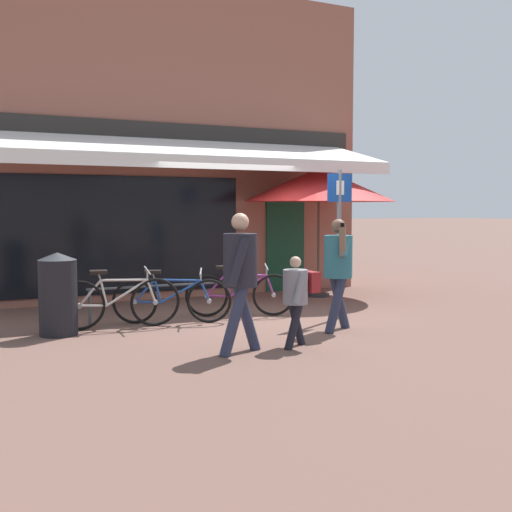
# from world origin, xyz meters

# --- Properties ---
(ground_plane) EXTENTS (160.00, 160.00, 0.00)m
(ground_plane) POSITION_xyz_m (0.00, 0.00, 0.00)
(ground_plane) COLOR brown
(shop_front) EXTENTS (8.50, 4.86, 6.09)m
(shop_front) POSITION_xyz_m (-0.46, 4.25, 3.04)
(shop_front) COLOR #8E5647
(shop_front) RESTS_ON ground_plane
(bike_rack_rail) EXTENTS (2.62, 0.04, 0.57)m
(bike_rack_rail) POSITION_xyz_m (-1.23, 0.42, 0.46)
(bike_rack_rail) COLOR #47494F
(bike_rack_rail) RESTS_ON ground_plane
(bicycle_silver) EXTENTS (1.82, 0.56, 0.89)m
(bicycle_silver) POSITION_xyz_m (-2.16, 0.05, 0.39)
(bicycle_silver) COLOR black
(bicycle_silver) RESTS_ON ground_plane
(bicycle_blue) EXTENTS (1.70, 0.85, 0.83)m
(bicycle_blue) POSITION_xyz_m (-1.33, 0.11, 0.37)
(bicycle_blue) COLOR black
(bicycle_blue) RESTS_ON ground_plane
(bicycle_purple) EXTENTS (1.68, 0.82, 0.84)m
(bicycle_purple) POSITION_xyz_m (-0.13, 0.24, 0.37)
(bicycle_purple) COLOR black
(bicycle_purple) RESTS_ON ground_plane
(pedestrian_adult) EXTENTS (0.56, 0.69, 1.61)m
(pedestrian_adult) POSITION_xyz_m (0.62, -1.46, 0.97)
(pedestrian_adult) COLOR #282D47
(pedestrian_adult) RESTS_ON ground_plane
(pedestrian_child) EXTENTS (0.51, 0.53, 1.16)m
(pedestrian_child) POSITION_xyz_m (-0.43, -2.14, 0.71)
(pedestrian_child) COLOR black
(pedestrian_child) RESTS_ON ground_plane
(pedestrian_second_adult) EXTENTS (0.63, 0.61, 1.71)m
(pedestrian_second_adult) POSITION_xyz_m (-1.22, -2.14, 1.02)
(pedestrian_second_adult) COLOR #282D47
(pedestrian_second_adult) RESTS_ON ground_plane
(litter_bin) EXTENTS (0.53, 0.53, 1.14)m
(litter_bin) POSITION_xyz_m (-3.01, -0.04, 0.57)
(litter_bin) COLOR black
(litter_bin) RESTS_ON ground_plane
(parking_sign) EXTENTS (0.44, 0.07, 2.35)m
(parking_sign) POSITION_xyz_m (1.18, -0.65, 1.44)
(parking_sign) COLOR slate
(parking_sign) RESTS_ON ground_plane
(cafe_parasol) EXTENTS (2.97, 2.97, 2.55)m
(cafe_parasol) POSITION_xyz_m (2.26, 1.71, 2.21)
(cafe_parasol) COLOR #4C3D2D
(cafe_parasol) RESTS_ON ground_plane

